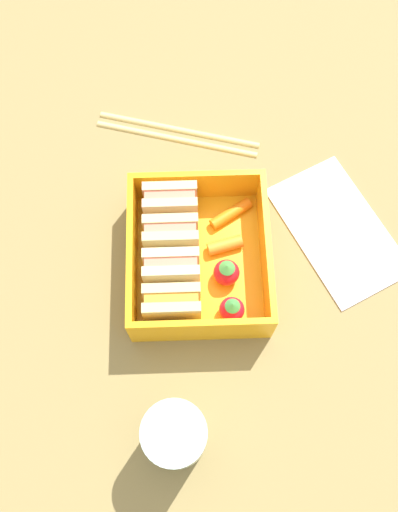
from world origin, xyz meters
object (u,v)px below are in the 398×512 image
object	(u,v)px
sandwich_center_left	(172,270)
sandwich_center_right	(171,205)
folded_napkin	(338,230)
carrot_stick_far_left	(231,214)
chopstick_pair	(178,133)
strawberry_far_left	(227,272)
sandwich_center	(171,237)
carrot_stick_left	(225,245)
sandwich_left	(172,305)
drinking_glass	(176,436)
strawberry_left	(232,309)

from	to	relation	value
sandwich_center_left	sandwich_center_right	world-z (taller)	same
sandwich_center_right	folded_napkin	xyz separation A→B (cm)	(-1.76, -17.66, -3.52)
sandwich_center_right	carrot_stick_far_left	world-z (taller)	sandwich_center_right
chopstick_pair	folded_napkin	bearing A→B (deg)	-126.40
sandwich_center_right	carrot_stick_far_left	size ratio (longest dim) A/B	1.15
strawberry_far_left	sandwich_center_left	bearing A→B (deg)	89.82
sandwich_center	carrot_stick_far_left	world-z (taller)	sandwich_center
strawberry_far_left	carrot_stick_left	size ratio (longest dim) A/B	0.90
sandwich_left	carrot_stick_left	xyz separation A→B (cm)	(6.69, -5.41, -1.86)
carrot_stick_far_left	folded_napkin	xyz separation A→B (cm)	(-1.49, -11.46, -1.58)
carrot_stick_left	drinking_glass	size ratio (longest dim) A/B	0.42
drinking_glass	folded_napkin	distance (cm)	27.46
strawberry_far_left	carrot_stick_left	world-z (taller)	strawberry_far_left
sandwich_center	carrot_stick_far_left	distance (cm)	7.25
folded_napkin	sandwich_center	bearing A→B (deg)	95.65
chopstick_pair	carrot_stick_far_left	bearing A→B (deg)	-153.74
strawberry_far_left	carrot_stick_left	xyz separation A→B (cm)	(3.19, -0.02, -0.78)
carrot_stick_far_left	folded_napkin	distance (cm)	11.67
strawberry_left	strawberry_far_left	bearing A→B (deg)	5.08
strawberry_left	chopstick_pair	size ratio (longest dim) A/B	0.17
drinking_glass	sandwich_center	bearing A→B (deg)	0.39
folded_napkin	sandwich_center_right	bearing A→B (deg)	84.30
sandwich_center	drinking_glass	xyz separation A→B (cm)	(-18.99, -0.13, 0.54)
carrot_stick_far_left	drinking_glass	world-z (taller)	drinking_glass
carrot_stick_left	folded_napkin	bearing A→B (deg)	-80.36
strawberry_left	carrot_stick_left	distance (cm)	7.04
sandwich_center_left	strawberry_left	bearing A→B (deg)	-123.68
sandwich_left	drinking_glass	bearing A→B (deg)	-179.38
sandwich_center_left	chopstick_pair	xyz separation A→B (cm)	(17.69, -0.80, -3.37)
sandwich_left	sandwich_center_right	size ratio (longest dim) A/B	1.00
sandwich_center_left	strawberry_left	xyz separation A→B (cm)	(-3.81, -5.73, -1.16)
sandwich_center_right	strawberry_far_left	size ratio (longest dim) A/B	1.68
sandwich_center_left	strawberry_left	distance (cm)	6.98
sandwich_center_left	drinking_glass	world-z (taller)	drinking_glass
sandwich_left	sandwich_center	distance (cm)	7.02
sandwich_left	carrot_stick_far_left	size ratio (longest dim) A/B	1.15
sandwich_center	drinking_glass	bearing A→B (deg)	-179.61
sandwich_center	chopstick_pair	xyz separation A→B (cm)	(14.18, -0.80, -3.37)
sandwich_left	strawberry_left	bearing A→B (deg)	-93.04
sandwich_left	carrot_stick_left	world-z (taller)	sandwich_left
sandwich_center	strawberry_far_left	world-z (taller)	sandwich_center
carrot_stick_left	carrot_stick_far_left	distance (cm)	3.65
sandwich_center_left	folded_napkin	distance (cm)	18.76
strawberry_left	carrot_stick_left	bearing A→B (deg)	2.58
sandwich_center	folded_napkin	xyz separation A→B (cm)	(1.75, -17.66, -3.52)
sandwich_center	sandwich_center_right	size ratio (longest dim) A/B	1.00
strawberry_far_left	strawberry_left	bearing A→B (deg)	-174.92
sandwich_center	drinking_glass	size ratio (longest dim) A/B	0.64
carrot_stick_left	sandwich_center	bearing A→B (deg)	86.48
strawberry_left	carrot_stick_left	world-z (taller)	strawberry_left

